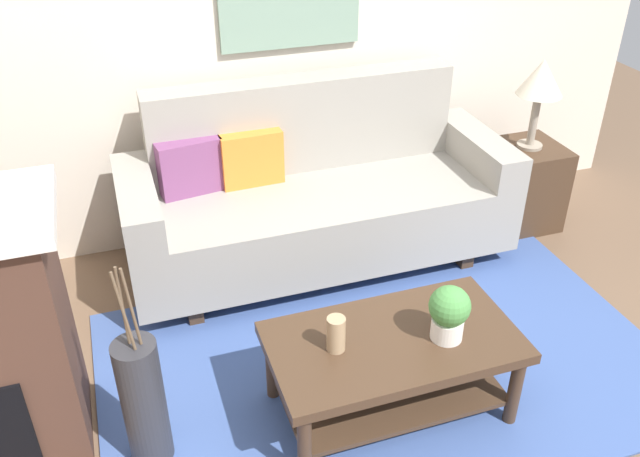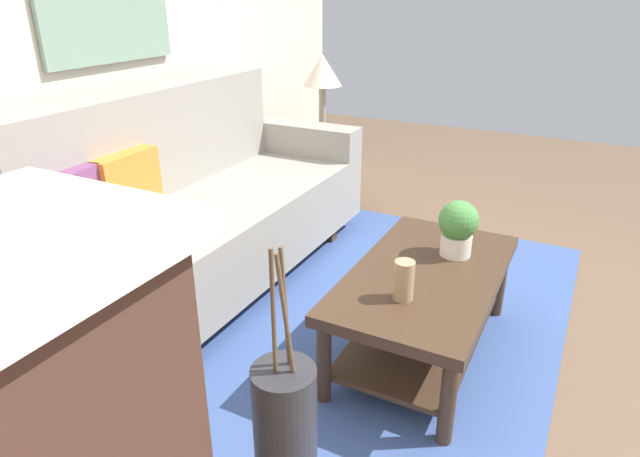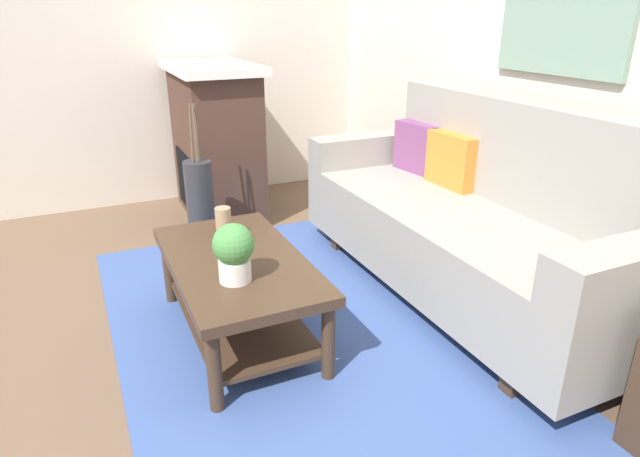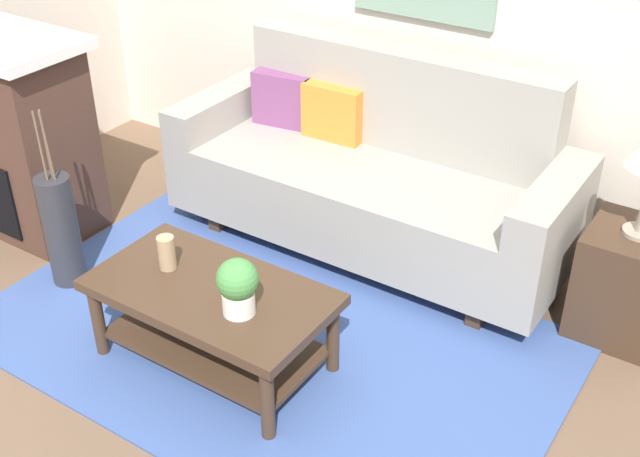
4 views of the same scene
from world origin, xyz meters
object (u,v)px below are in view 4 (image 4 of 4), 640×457
object	(u,v)px
throw_pillow_plum	(283,99)
floor_vase	(62,231)
potted_plant_tabletop	(238,285)
throw_pillow_orange	(333,113)
coffee_table	(212,308)
side_table	(627,283)
couch	(374,176)
tabletop_vase	(167,253)
fireplace	(11,132)

from	to	relation	value
throw_pillow_plum	floor_vase	bearing A→B (deg)	-108.41
potted_plant_tabletop	floor_vase	bearing A→B (deg)	173.74
throw_pillow_orange	coffee_table	size ratio (longest dim) A/B	0.33
throw_pillow_orange	side_table	distance (m)	1.83
floor_vase	couch	bearing A→B (deg)	46.90
throw_pillow_orange	floor_vase	size ratio (longest dim) A/B	0.57
tabletop_vase	floor_vase	world-z (taller)	floor_vase
side_table	fireplace	distance (m)	3.42
throw_pillow_plum	coffee_table	bearing A→B (deg)	-66.56
throw_pillow_plum	potted_plant_tabletop	world-z (taller)	throw_pillow_plum
throw_pillow_plum	side_table	size ratio (longest dim) A/B	0.64
throw_pillow_plum	coffee_table	world-z (taller)	throw_pillow_plum
couch	coffee_table	bearing A→B (deg)	-93.54
throw_pillow_orange	floor_vase	world-z (taller)	throw_pillow_orange
fireplace	potted_plant_tabletop	bearing A→B (deg)	-12.55
coffee_table	side_table	world-z (taller)	side_table
couch	side_table	bearing A→B (deg)	-1.32
throw_pillow_plum	throw_pillow_orange	world-z (taller)	same
throw_pillow_plum	throw_pillow_orange	size ratio (longest dim) A/B	1.00
throw_pillow_plum	coffee_table	size ratio (longest dim) A/B	0.33
coffee_table	fireplace	world-z (taller)	fireplace
tabletop_vase	side_table	bearing A→B (deg)	35.51
throw_pillow_orange	side_table	world-z (taller)	throw_pillow_orange
throw_pillow_orange	potted_plant_tabletop	size ratio (longest dim) A/B	1.37
coffee_table	fireplace	bearing A→B (deg)	168.05
coffee_table	fireplace	distance (m)	1.83
couch	throw_pillow_plum	world-z (taller)	couch
couch	throw_pillow_plum	xyz separation A→B (m)	(-0.70, 0.13, 0.25)
coffee_table	throw_pillow_plum	bearing A→B (deg)	113.44
coffee_table	tabletop_vase	size ratio (longest dim) A/B	6.70
floor_vase	tabletop_vase	bearing A→B (deg)	-4.11
couch	throw_pillow_plum	size ratio (longest dim) A/B	6.26
couch	fireplace	xyz separation A→B (m)	(-1.85, -0.94, 0.16)
couch	fireplace	world-z (taller)	fireplace
throw_pillow_orange	floor_vase	distance (m)	1.63
couch	throw_pillow_plum	distance (m)	0.76
coffee_table	couch	bearing A→B (deg)	86.46
throw_pillow_plum	potted_plant_tabletop	xyz separation A→B (m)	(0.84, -1.51, -0.11)
couch	floor_vase	bearing A→B (deg)	-133.10
tabletop_vase	potted_plant_tabletop	size ratio (longest dim) A/B	0.63
side_table	potted_plant_tabletop	bearing A→B (deg)	-133.76
coffee_table	floor_vase	world-z (taller)	floor_vase
potted_plant_tabletop	fireplace	distance (m)	2.04
tabletop_vase	fireplace	distance (m)	1.55
couch	potted_plant_tabletop	xyz separation A→B (m)	(0.14, -1.38, 0.14)
potted_plant_tabletop	throw_pillow_orange	bearing A→B (deg)	108.00
throw_pillow_plum	tabletop_vase	world-z (taller)	throw_pillow_plum
coffee_table	potted_plant_tabletop	bearing A→B (deg)	-17.31
tabletop_vase	throw_pillow_plum	bearing A→B (deg)	104.23
potted_plant_tabletop	side_table	distance (m)	1.89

